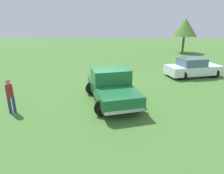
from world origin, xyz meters
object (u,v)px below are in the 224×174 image
sedan_near (193,68)px  person_bystander (10,94)px  pickup_truck (111,85)px  tree_back_left (185,27)px

sedan_near → person_bystander: (-11.06, -7.02, 0.29)m
pickup_truck → tree_back_left: 19.84m
person_bystander → tree_back_left: tree_back_left is taller
pickup_truck → sedan_near: bearing=114.0°
sedan_near → person_bystander: 13.11m
pickup_truck → person_bystander: (-4.79, -1.57, 0.03)m
sedan_near → pickup_truck: bearing=-153.9°
pickup_truck → sedan_near: (6.27, 5.46, -0.26)m
pickup_truck → sedan_near: 8.32m
pickup_truck → tree_back_left: bearing=135.5°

